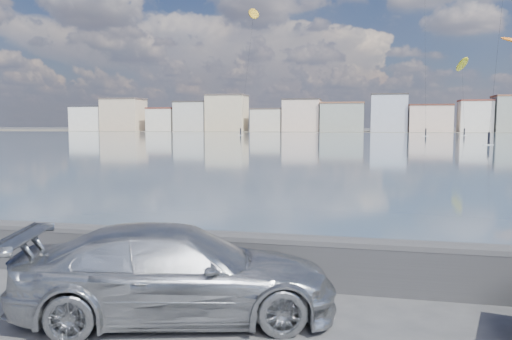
{
  "coord_description": "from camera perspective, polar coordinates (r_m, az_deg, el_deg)",
  "views": [
    {
      "loc": [
        3.42,
        -6.82,
        3.24
      ],
      "look_at": [
        1.0,
        4.0,
        2.2
      ],
      "focal_mm": 35.0,
      "sensor_mm": 36.0,
      "label": 1
    }
  ],
  "objects": [
    {
      "name": "far_buildings",
      "position": [
        192.85,
        12.03,
        6.08
      ],
      "size": [
        240.79,
        13.26,
        14.6
      ],
      "color": "white",
      "rests_on": "ground"
    },
    {
      "name": "ground",
      "position": [
        8.29,
        -13.54,
        -17.81
      ],
      "size": [
        700.0,
        700.0,
        0.0
      ],
      "primitive_type": "plane",
      "color": "#333335",
      "rests_on": "ground"
    },
    {
      "name": "seawall",
      "position": [
        10.46,
        -7.01,
        -9.41
      ],
      "size": [
        400.0,
        0.36,
        1.08
      ],
      "color": "#28282B",
      "rests_on": "ground"
    },
    {
      "name": "kitesurfer_15",
      "position": [
        152.59,
        22.49,
        11.04
      ],
      "size": [
        3.49,
        16.66,
        21.82
      ],
      "color": "yellow",
      "rests_on": "ground"
    },
    {
      "name": "bay_water",
      "position": [
        98.43,
        10.61,
        3.39
      ],
      "size": [
        500.0,
        177.0,
        0.0
      ],
      "primitive_type": "cube",
      "color": "#415869",
      "rests_on": "ground"
    },
    {
      "name": "car_silver",
      "position": [
        8.59,
        -8.95,
        -11.46
      ],
      "size": [
        5.66,
        3.53,
        1.53
      ],
      "primitive_type": "imported",
      "rotation": [
        0.0,
        0.0,
        1.85
      ],
      "color": "#AAADB1",
      "rests_on": "ground"
    },
    {
      "name": "kitesurfer_12",
      "position": [
        145.22,
        -0.29,
        17.35
      ],
      "size": [
        5.15,
        13.94,
        36.83
      ],
      "color": "#BF8C19",
      "rests_on": "ground"
    },
    {
      "name": "far_shore_strip",
      "position": [
        206.87,
        11.68,
        4.36
      ],
      "size": [
        500.0,
        60.0,
        0.0
      ],
      "primitive_type": "cube",
      "color": "#4C473D",
      "rests_on": "ground"
    }
  ]
}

